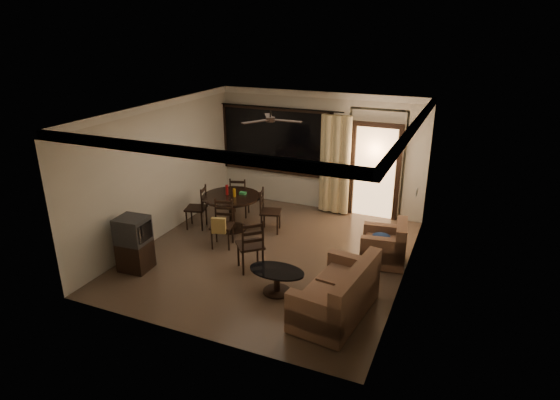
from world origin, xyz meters
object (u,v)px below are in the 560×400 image
at_px(armchair, 386,246).
at_px(dining_chair_north, 240,204).
at_px(dining_chair_west, 197,215).
at_px(coffee_table, 277,278).
at_px(sofa, 339,296).
at_px(dining_chair_south, 222,232).
at_px(side_chair, 251,254).
at_px(tv_cabinet, 134,244).
at_px(dining_chair_east, 270,219).
at_px(dining_table, 232,203).

bearing_deg(armchair, dining_chair_north, 156.37).
xyz_separation_m(dining_chair_west, coffee_table, (2.68, -1.76, -0.00)).
bearing_deg(dining_chair_west, sofa, 47.01).
height_order(dining_chair_south, dining_chair_north, same).
relative_size(coffee_table, side_chair, 0.93).
height_order(dining_chair_north, sofa, dining_chair_north).
relative_size(tv_cabinet, sofa, 0.59).
distance_m(dining_chair_south, dining_chair_north, 1.64).
height_order(dining_chair_south, coffee_table, dining_chair_south).
bearing_deg(dining_chair_east, dining_chair_west, 90.51).
xyz_separation_m(dining_chair_north, armchair, (3.59, -0.98, 0.05)).
distance_m(coffee_table, side_chair, 0.92).
xyz_separation_m(tv_cabinet, coffee_table, (2.69, 0.28, -0.23)).
bearing_deg(sofa, armchair, 88.05).
bearing_deg(coffee_table, dining_chair_east, 116.99).
xyz_separation_m(dining_chair_east, sofa, (2.26, -2.44, 0.06)).
bearing_deg(dining_chair_west, dining_table, 91.13).
bearing_deg(dining_chair_east, dining_chair_south, 135.70).
height_order(tv_cabinet, coffee_table, tv_cabinet).
bearing_deg(dining_table, side_chair, -51.00).
xyz_separation_m(dining_chair_east, coffee_table, (1.12, -2.20, -0.00)).
distance_m(dining_table, dining_chair_west, 0.85).
distance_m(dining_chair_south, side_chair, 1.14).
height_order(dining_table, tv_cabinet, tv_cabinet).
distance_m(dining_chair_north, tv_cabinet, 3.07).
xyz_separation_m(dining_chair_south, tv_cabinet, (-0.99, -1.43, 0.20)).
relative_size(dining_chair_east, side_chair, 0.93).
relative_size(dining_chair_east, dining_chair_south, 1.00).
distance_m(dining_table, armchair, 3.40).
bearing_deg(tv_cabinet, armchair, 21.95).
distance_m(dining_chair_west, side_chair, 2.29).
relative_size(tv_cabinet, coffee_table, 1.07).
distance_m(dining_chair_west, armchair, 4.13).
distance_m(dining_chair_east, dining_chair_south, 1.20).
xyz_separation_m(dining_chair_west, side_chair, (1.93, -1.23, 0.02)).
xyz_separation_m(dining_table, sofa, (3.06, -2.22, -0.26)).
bearing_deg(dining_table, dining_chair_north, 105.46).
xyz_separation_m(dining_table, tv_cabinet, (-0.76, -2.26, -0.10)).
bearing_deg(armchair, dining_chair_south, -177.48).
xyz_separation_m(dining_chair_west, sofa, (3.81, -2.00, 0.06)).
xyz_separation_m(dining_table, armchair, (3.38, -0.22, -0.28)).
bearing_deg(tv_cabinet, dining_chair_north, 75.34).
height_order(tv_cabinet, sofa, tv_cabinet).
relative_size(dining_chair_west, tv_cabinet, 0.94).
bearing_deg(armchair, dining_chair_east, 161.91).
bearing_deg(dining_chair_west, side_chair, 42.16).
bearing_deg(dining_chair_west, dining_chair_south, 42.93).
bearing_deg(tv_cabinet, coffee_table, 1.64).
height_order(dining_chair_south, side_chair, side_chair).
bearing_deg(dining_chair_south, dining_chair_east, 45.70).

